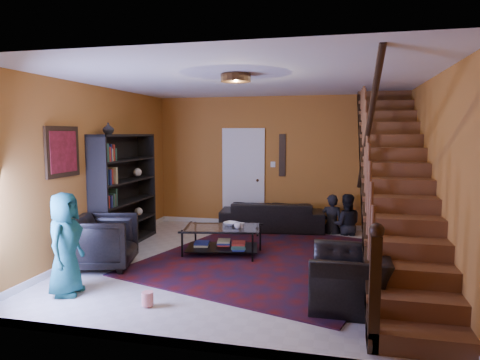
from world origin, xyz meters
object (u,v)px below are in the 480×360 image
(sofa, at_px, (272,216))
(armchair_right, at_px, (349,279))
(bookshelf, at_px, (125,192))
(coffee_table, at_px, (222,239))
(armchair_left, at_px, (104,242))

(sofa, bearing_deg, armchair_right, 105.63)
(bookshelf, height_order, coffee_table, bookshelf)
(armchair_left, relative_size, coffee_table, 0.66)
(bookshelf, distance_m, coffee_table, 2.02)
(coffee_table, bearing_deg, armchair_left, -144.57)
(bookshelf, height_order, armchair_right, bookshelf)
(armchair_left, distance_m, coffee_table, 1.88)
(sofa, distance_m, armchair_left, 3.66)
(bookshelf, relative_size, sofa, 0.95)
(bookshelf, bearing_deg, coffee_table, -7.31)
(armchair_left, height_order, armchair_right, armchair_left)
(sofa, height_order, armchair_right, armchair_right)
(armchair_left, distance_m, armchair_right, 3.60)
(sofa, xyz_separation_m, armchair_left, (-2.06, -3.03, 0.09))
(sofa, distance_m, coffee_table, 2.01)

